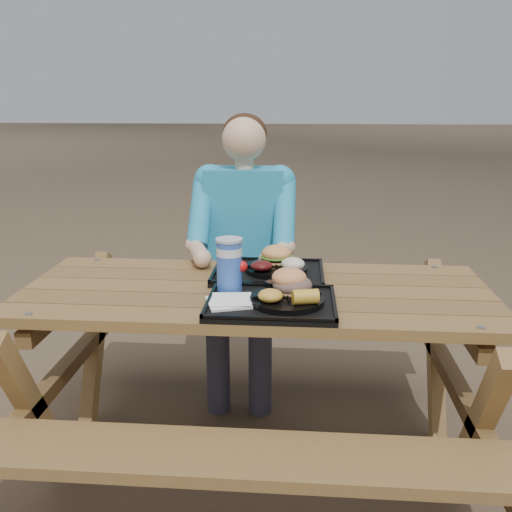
{
  "coord_description": "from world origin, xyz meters",
  "views": [
    {
      "loc": [
        0.17,
        -2.08,
        1.47
      ],
      "look_at": [
        0.0,
        0.0,
        0.88
      ],
      "focal_mm": 40.0,
      "sensor_mm": 36.0,
      "label": 1
    }
  ],
  "objects": [
    {
      "name": "condiment_bbq",
      "position": [
        0.06,
        -0.06,
        0.79
      ],
      "size": [
        0.05,
        0.05,
        0.03
      ],
      "primitive_type": "cylinder",
      "color": "black",
      "rests_on": "tray_near"
    },
    {
      "name": "potato_salad",
      "position": [
        0.14,
        0.12,
        0.82
      ],
      "size": [
        0.1,
        0.1,
        0.05
      ],
      "primitive_type": "ellipsoid",
      "color": "#ECE7C8",
      "rests_on": "plate_far"
    },
    {
      "name": "diner",
      "position": [
        -0.11,
        0.66,
        0.64
      ],
      "size": [
        0.48,
        0.84,
        1.28
      ],
      "primitive_type": null,
      "color": "#1998B3",
      "rests_on": "ground"
    },
    {
      "name": "burger",
      "position": [
        0.07,
        0.22,
        0.85
      ],
      "size": [
        0.13,
        0.13,
        0.11
      ],
      "primitive_type": null,
      "color": "#F4A556",
      "rests_on": "plate_far"
    },
    {
      "name": "cutlery_far",
      "position": [
        -0.13,
        0.18,
        0.77
      ],
      "size": [
        0.04,
        0.14,
        0.01
      ],
      "primitive_type": "cube",
      "rotation": [
        0.0,
        0.0,
        -0.12
      ],
      "color": "black",
      "rests_on": "tray_far"
    },
    {
      "name": "tray_near",
      "position": [
        0.07,
        -0.2,
        0.76
      ],
      "size": [
        0.45,
        0.35,
        0.02
      ],
      "primitive_type": "cube",
      "color": "black",
      "rests_on": "picnic_table"
    },
    {
      "name": "baked_beans",
      "position": [
        0.01,
        0.1,
        0.81
      ],
      "size": [
        0.09,
        0.09,
        0.04
      ],
      "primitive_type": "ellipsoid",
      "color": "#521010",
      "rests_on": "plate_far"
    },
    {
      "name": "sandwich",
      "position": [
        0.14,
        -0.15,
        0.86
      ],
      "size": [
        0.13,
        0.13,
        0.14
      ],
      "primitive_type": null,
      "color": "#F09654",
      "rests_on": "plate_near"
    },
    {
      "name": "condiment_mustard",
      "position": [
        0.13,
        -0.06,
        0.79
      ],
      "size": [
        0.06,
        0.06,
        0.03
      ],
      "primitive_type": "cylinder",
      "color": "gold",
      "rests_on": "tray_near"
    },
    {
      "name": "plate_far",
      "position": [
        0.07,
        0.17,
        0.78
      ],
      "size": [
        0.26,
        0.26,
        0.02
      ],
      "primitive_type": "cylinder",
      "color": "black",
      "rests_on": "tray_far"
    },
    {
      "name": "ground",
      "position": [
        0.0,
        0.0,
        0.0
      ],
      "size": [
        60.0,
        60.0,
        0.0
      ],
      "primitive_type": "plane",
      "color": "#999999",
      "rests_on": "ground"
    },
    {
      "name": "tray_far",
      "position": [
        0.04,
        0.16,
        0.76
      ],
      "size": [
        0.45,
        0.35,
        0.02
      ],
      "primitive_type": "cube",
      "color": "black",
      "rests_on": "picnic_table"
    },
    {
      "name": "corn_cob",
      "position": [
        0.19,
        -0.26,
        0.82
      ],
      "size": [
        0.1,
        0.1,
        0.05
      ],
      "primitive_type": null,
      "rotation": [
        0.0,
        0.0,
        0.21
      ],
      "color": "gold",
      "rests_on": "plate_near"
    },
    {
      "name": "plate_near",
      "position": [
        0.12,
        -0.2,
        0.78
      ],
      "size": [
        0.26,
        0.26,
        0.02
      ],
      "primitive_type": "cylinder",
      "color": "black",
      "rests_on": "tray_near"
    },
    {
      "name": "soda_cup",
      "position": [
        -0.09,
        -0.09,
        0.86
      ],
      "size": [
        0.09,
        0.09,
        0.19
      ],
      "primitive_type": "cylinder",
      "color": "#1746B3",
      "rests_on": "tray_near"
    },
    {
      "name": "mac_cheese",
      "position": [
        0.07,
        -0.25,
        0.81
      ],
      "size": [
        0.09,
        0.09,
        0.04
      ],
      "primitive_type": "ellipsoid",
      "color": "gold",
      "rests_on": "plate_near"
    },
    {
      "name": "picnic_table",
      "position": [
        0.0,
        0.0,
        0.38
      ],
      "size": [
        1.8,
        1.49,
        0.75
      ],
      "primitive_type": null,
      "color": "#999999",
      "rests_on": "ground"
    },
    {
      "name": "napkin_stack",
      "position": [
        -0.08,
        -0.23,
        0.78
      ],
      "size": [
        0.18,
        0.18,
        0.02
      ],
      "primitive_type": "cube",
      "rotation": [
        0.0,
        0.0,
        0.32
      ],
      "color": "white",
      "rests_on": "tray_near"
    }
  ]
}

